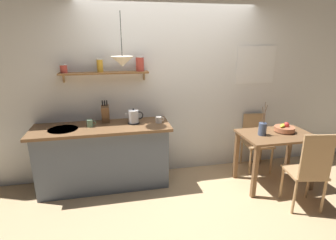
# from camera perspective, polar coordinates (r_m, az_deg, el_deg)

# --- Properties ---
(ground_plane) EXTENTS (14.00, 14.00, 0.00)m
(ground_plane) POSITION_cam_1_polar(r_m,az_deg,el_deg) (3.86, 2.31, -14.62)
(ground_plane) COLOR tan
(back_wall) EXTENTS (6.80, 0.11, 2.70)m
(back_wall) POSITION_cam_1_polar(r_m,az_deg,el_deg) (4.02, 3.07, 7.39)
(back_wall) COLOR white
(back_wall) RESTS_ON ground_plane
(kitchen_counter) EXTENTS (1.83, 0.63, 0.91)m
(kitchen_counter) POSITION_cam_1_polar(r_m,az_deg,el_deg) (3.83, -13.63, -7.57)
(kitchen_counter) COLOR slate
(kitchen_counter) RESTS_ON ground_plane
(wall_shelf) EXTENTS (1.18, 0.20, 0.33)m
(wall_shelf) POSITION_cam_1_polar(r_m,az_deg,el_deg) (3.69, -11.86, 10.75)
(wall_shelf) COLOR brown
(dining_table) EXTENTS (0.98, 0.64, 0.77)m
(dining_table) POSITION_cam_1_polar(r_m,az_deg,el_deg) (4.01, 22.18, -4.64)
(dining_table) COLOR brown
(dining_table) RESTS_ON ground_plane
(dining_chair_near) EXTENTS (0.48, 0.46, 1.02)m
(dining_chair_near) POSITION_cam_1_polar(r_m,az_deg,el_deg) (3.59, 28.21, -9.21)
(dining_chair_near) COLOR tan
(dining_chair_near) RESTS_ON ground_plane
(dining_chair_far) EXTENTS (0.44, 0.46, 0.88)m
(dining_chair_far) POSITION_cam_1_polar(r_m,az_deg,el_deg) (4.49, 18.33, -3.84)
(dining_chair_far) COLOR tan
(dining_chair_far) RESTS_ON ground_plane
(fruit_bowl) EXTENTS (0.28, 0.28, 0.14)m
(fruit_bowl) POSITION_cam_1_polar(r_m,az_deg,el_deg) (4.07, 23.81, -1.67)
(fruit_bowl) COLOR #BC704C
(fruit_bowl) RESTS_ON dining_table
(twig_vase) EXTENTS (0.11, 0.11, 0.47)m
(twig_vase) POSITION_cam_1_polar(r_m,az_deg,el_deg) (3.81, 19.70, -1.78)
(twig_vase) COLOR #475675
(twig_vase) RESTS_ON dining_table
(electric_kettle) EXTENTS (0.24, 0.16, 0.21)m
(electric_kettle) POSITION_cam_1_polar(r_m,az_deg,el_deg) (3.66, -7.40, 0.66)
(electric_kettle) COLOR black
(electric_kettle) RESTS_ON kitchen_counter
(knife_block) EXTENTS (0.10, 0.16, 0.33)m
(knife_block) POSITION_cam_1_polar(r_m,az_deg,el_deg) (3.75, -13.34, 1.32)
(knife_block) COLOR brown
(knife_block) RESTS_ON kitchen_counter
(coffee_mug_by_sink) EXTENTS (0.12, 0.08, 0.10)m
(coffee_mug_by_sink) POSITION_cam_1_polar(r_m,az_deg,el_deg) (3.66, -16.44, -0.67)
(coffee_mug_by_sink) COLOR slate
(coffee_mug_by_sink) RESTS_ON kitchen_counter
(coffee_mug_spare) EXTENTS (0.12, 0.08, 0.09)m
(coffee_mug_spare) POSITION_cam_1_polar(r_m,az_deg,el_deg) (3.69, -1.99, 0.08)
(coffee_mug_spare) COLOR white
(coffee_mug_spare) RESTS_ON kitchen_counter
(pendant_lamp) EXTENTS (0.29, 0.29, 0.66)m
(pendant_lamp) POSITION_cam_1_polar(r_m,az_deg,el_deg) (3.48, -9.81, 12.38)
(pendant_lamp) COLOR black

